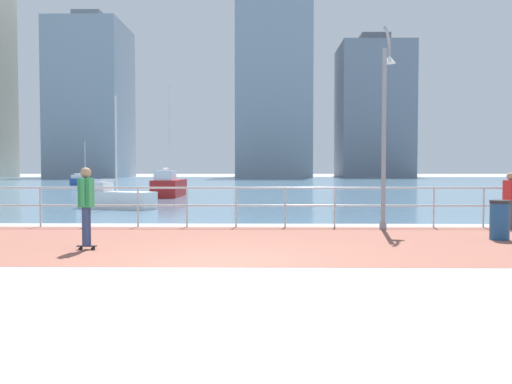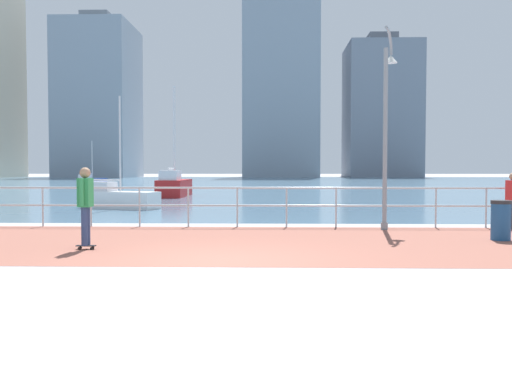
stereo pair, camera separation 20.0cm
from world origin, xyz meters
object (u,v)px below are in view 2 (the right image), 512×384
Objects in this scene: lamppost at (387,118)px; sailboat_blue at (118,198)px; skateboarder at (85,200)px; sailboat_yellow at (174,186)px; sailboat_teal at (91,181)px; trash_bin at (501,220)px.

lamppost is 12.51m from sailboat_blue.
lamppost is 3.25× the size of skateboarder.
sailboat_yellow is at bearing 116.89° from lamppost.
trash_bin is at bearing -61.25° from sailboat_teal.
lamppost is 45.39m from sailboat_teal.
skateboarder is 46.42m from sailboat_teal.
skateboarder reaches higher than trash_bin.
sailboat_blue reaches higher than trash_bin.
sailboat_yellow is at bearing 86.48° from sailboat_blue.
sailboat_teal is at bearing 107.73° from skateboarder.
lamppost is 0.85× the size of sailboat_yellow.
sailboat_yellow is at bearing 95.16° from skateboarder.
sailboat_yellow reaches higher than trash_bin.
trash_bin is 48.40m from sailboat_teal.
skateboarder is at bearing -149.46° from lamppost.
trash_bin is 22.79m from sailboat_yellow.
sailboat_blue is (-11.71, 10.01, -0.03)m from trash_bin.
sailboat_yellow reaches higher than sailboat_teal.
sailboat_yellow is (0.61, 9.88, 0.18)m from sailboat_blue.
sailboat_blue is at bearing -70.36° from sailboat_teal.
lamppost reaches higher than trash_bin.
lamppost is at bearing 133.37° from trash_bin.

